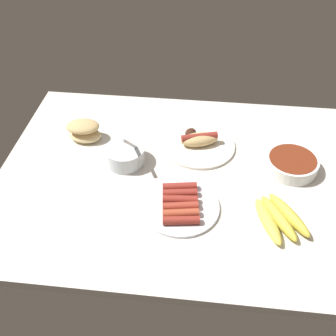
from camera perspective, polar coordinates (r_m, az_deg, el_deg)
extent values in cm
cube|color=silver|center=(135.18, 1.69, -1.36)|extent=(120.00, 90.00, 3.00)
cylinder|color=silver|center=(137.48, -6.05, 1.78)|extent=(13.28, 13.28, 5.97)
cylinder|color=beige|center=(136.72, -6.08, 2.16)|extent=(11.69, 11.69, 2.68)
cube|color=#B7B7BC|center=(131.89, -5.09, 3.21)|extent=(3.81, 11.06, 12.46)
cylinder|color=white|center=(145.12, 4.34, 3.17)|extent=(25.43, 25.43, 1.00)
ellipsoid|color=tan|center=(143.44, 4.39, 4.01)|extent=(14.56, 9.58, 4.40)
cylinder|color=maroon|center=(142.70, 4.42, 4.39)|extent=(12.89, 5.93, 2.40)
ellipsoid|color=#381E14|center=(147.70, 3.19, 4.97)|extent=(5.48, 5.67, 2.80)
ellipsoid|color=#E5C689|center=(150.31, -11.51, 4.54)|extent=(12.48, 9.53, 3.60)
ellipsoid|color=tan|center=(148.52, -11.84, 5.71)|extent=(12.55, 9.65, 3.60)
cylinder|color=white|center=(123.37, 1.73, -5.43)|extent=(23.68, 23.68, 1.00)
cylinder|color=maroon|center=(117.54, 1.84, -7.32)|extent=(10.86, 3.91, 2.49)
cylinder|color=#AD472D|center=(119.33, 1.80, -6.32)|extent=(10.89, 4.25, 2.49)
cylinder|color=#9E3828|center=(121.16, 1.76, -5.35)|extent=(10.89, 4.25, 2.49)
cylinder|color=maroon|center=(123.02, 1.72, -4.41)|extent=(10.80, 3.40, 2.49)
cylinder|color=maroon|center=(124.92, 1.69, -3.49)|extent=(10.88, 4.10, 2.49)
cylinder|color=maroon|center=(126.85, 1.65, -2.61)|extent=(10.88, 4.20, 2.49)
cylinder|color=white|center=(140.56, 16.91, 0.54)|extent=(17.19, 17.19, 4.53)
cylinder|color=maroon|center=(139.38, 17.06, 1.11)|extent=(15.47, 15.47, 1.00)
ellipsoid|color=#E5D14C|center=(121.49, 13.82, -7.24)|extent=(9.17, 17.96, 3.31)
ellipsoid|color=gold|center=(122.85, 15.21, -6.75)|extent=(11.54, 17.82, 3.66)
ellipsoid|color=gold|center=(124.36, 16.55, -6.29)|extent=(12.82, 17.36, 3.85)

